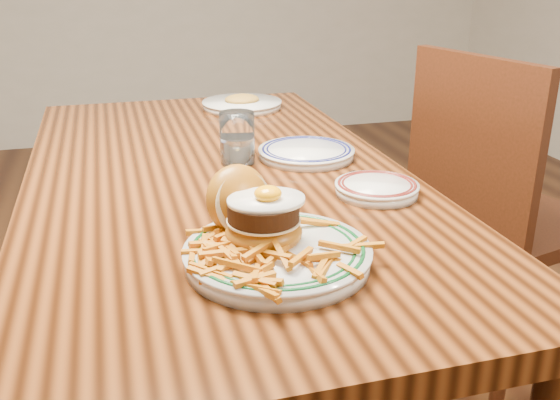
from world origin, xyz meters
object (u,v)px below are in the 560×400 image
object	(u,v)px
chair_right	(495,209)
side_plate	(377,187)
table	(219,207)
main_plate	(271,238)

from	to	relation	value
chair_right	side_plate	bearing A→B (deg)	18.47
table	main_plate	bearing A→B (deg)	-89.48
chair_right	side_plate	xyz separation A→B (m)	(-0.54, -0.35, 0.24)
main_plate	chair_right	bearing A→B (deg)	12.86
chair_right	main_plate	xyz separation A→B (m)	(-0.83, -0.58, 0.27)
table	chair_right	xyz separation A→B (m)	(0.84, 0.11, -0.14)
table	chair_right	world-z (taller)	chair_right
main_plate	side_plate	world-z (taller)	main_plate
chair_right	main_plate	bearing A→B (deg)	20.76
table	chair_right	bearing A→B (deg)	7.41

